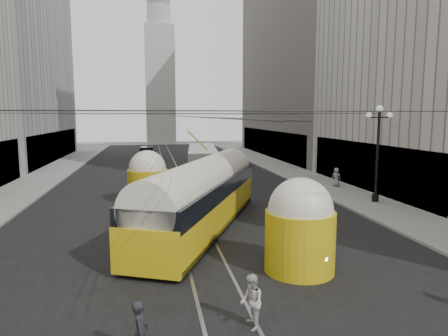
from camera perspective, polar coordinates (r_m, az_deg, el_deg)
name	(u,v)px	position (r m, az deg, el deg)	size (l,w,h in m)	color
road	(174,176)	(38.95, -7.17, -1.19)	(20.00, 85.00, 0.02)	black
sidewalk_left	(51,174)	(43.50, -23.43, -0.75)	(4.00, 72.00, 0.15)	gray
sidewalk_right	(281,168)	(44.62, 8.14, 0.00)	(4.00, 72.00, 0.15)	gray
rail_left	(166,177)	(38.91, -8.28, -1.22)	(0.12, 85.00, 0.04)	gray
rail_right	(182,176)	(38.99, -6.07, -1.17)	(0.12, 85.00, 0.04)	gray
building_right_far	(311,39)	(59.20, 12.31, 17.54)	(12.60, 32.60, 32.60)	#514C47
distant_tower	(160,71)	(86.44, -9.15, 13.50)	(6.00, 6.00, 31.36)	#B2AFA8
lamppost_right_mid	(378,148)	(28.15, 21.11, 2.68)	(1.86, 0.44, 6.37)	black
catenary	(175,115)	(37.50, -7.05, 7.50)	(25.00, 72.00, 0.23)	black
streetcar	(203,195)	(20.75, -3.05, -3.87)	(8.36, 15.41, 3.65)	gold
city_bus	(202,162)	(36.62, -3.11, 0.85)	(3.65, 11.83, 2.95)	#A8AAAD
sedan_white_far	(205,154)	(54.09, -2.74, 2.05)	(2.69, 5.13, 1.55)	white
sedan_dark_far	(147,153)	(56.49, -10.90, 2.15)	(2.40, 4.99, 1.52)	black
pedestrian_crossing_a	(140,332)	(10.40, -11.87, -22.01)	(0.57, 0.38, 1.57)	black
pedestrian_crossing_b	(251,302)	(11.66, 3.94, -18.53)	(0.75, 0.58, 1.54)	beige
pedestrian_sidewalk_right	(336,177)	(33.60, 15.74, -1.25)	(0.74, 0.45, 1.51)	gray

